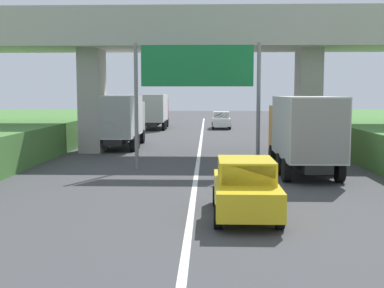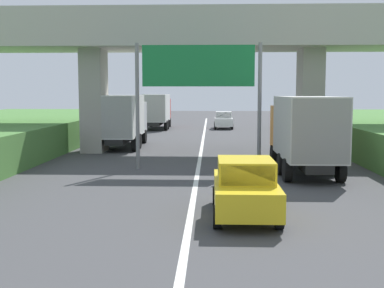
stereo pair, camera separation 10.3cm
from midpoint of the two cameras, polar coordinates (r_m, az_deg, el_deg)
name	(u,v)px [view 2 (the right image)]	position (r m, az deg, el deg)	size (l,w,h in m)	color
lane_centre_stripe	(198,168)	(23.73, 0.86, -2.78)	(0.20, 91.47, 0.01)	white
overpass_bridge	(201,46)	(30.02, 1.17, 11.30)	(40.00, 4.80, 8.39)	#ADA89E
overhead_highway_sign	(198,75)	(23.07, 0.85, 7.93)	(5.88, 0.18, 5.89)	slate
truck_orange	(304,130)	(22.62, 12.94, 1.56)	(2.44, 7.30, 3.44)	black
truck_silver	(123,118)	(32.78, -7.83, 2.97)	(2.44, 7.30, 3.44)	black
truck_red	(157,109)	(49.41, -3.98, 4.00)	(2.44, 7.30, 3.44)	black
car_white	(223,120)	(49.66, 3.71, 2.77)	(1.86, 4.10, 1.72)	silver
car_yellow	(245,188)	(14.41, 6.35, -5.09)	(1.86, 4.10, 1.72)	gold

